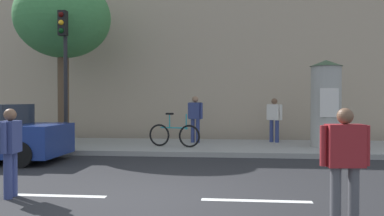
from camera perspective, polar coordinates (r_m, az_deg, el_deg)
name	(u,v)px	position (r m, az deg, el deg)	size (l,w,h in m)	color
ground_plane	(153,198)	(7.07, -5.44, -12.40)	(80.00, 80.00, 0.00)	#232326
sidewalk_curb	(194,147)	(13.89, 0.31, -5.41)	(36.00, 4.00, 0.15)	gray
lane_markings	(153,198)	(7.07, -5.44, -12.36)	(25.80, 0.16, 0.01)	silver
building_backdrop	(205,36)	(19.02, 1.82, 10.02)	(36.00, 5.00, 9.20)	tan
traffic_light	(64,56)	(13.11, -17.37, 6.87)	(0.24, 0.45, 4.19)	black
poster_column	(326,103)	(13.83, 18.12, 0.68)	(1.04, 1.04, 2.79)	#9E9B93
street_tree	(63,19)	(15.26, -17.52, 11.75)	(3.29, 3.29, 5.77)	brown
pedestrian_with_backpack	(9,145)	(7.60, -24.12, -4.75)	(0.41, 0.58, 1.51)	navy
pedestrian_in_light_jacket	(344,156)	(5.72, 20.41, -6.25)	(0.65, 0.42, 1.55)	#4C4C51
pedestrian_with_bag	(195,116)	(14.46, 0.45, -1.05)	(0.55, 0.38, 1.64)	navy
pedestrian_tallest	(274,116)	(14.87, 11.37, -1.16)	(0.52, 0.48, 1.57)	navy
bicycle_leaning	(174,135)	(13.20, -2.51, -3.73)	(1.73, 0.52, 1.09)	black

